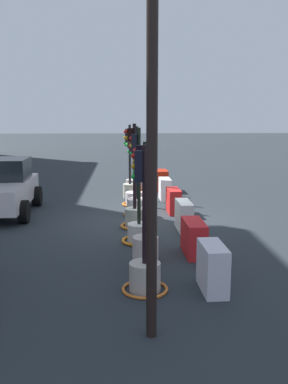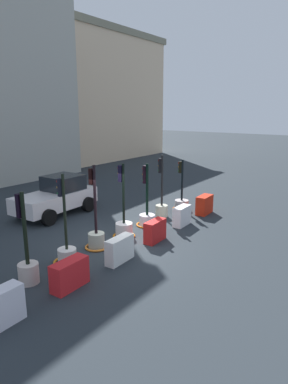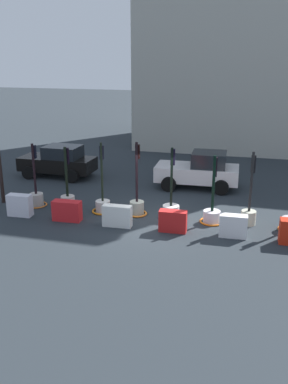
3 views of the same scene
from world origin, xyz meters
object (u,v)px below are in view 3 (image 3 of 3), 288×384
construction_barrier_3 (173,221)px  car_white_van (200,171)px  traffic_light_2 (103,202)px  construction_barrier_0 (20,205)px  traffic_light_1 (68,196)px  traffic_light_6 (249,210)px  car_black_sedan (59,161)px  traffic_light_3 (137,203)px  traffic_light_5 (212,212)px  construction_barrier_1 (67,211)px  construction_barrier_4 (233,226)px  construction_barrier_2 (117,216)px  traffic_light_0 (36,196)px  traffic_light_4 (171,208)px

construction_barrier_3 → car_white_van: size_ratio=0.25×
traffic_light_2 → construction_barrier_0: (-3.09, -1.26, 0.03)m
traffic_light_1 → traffic_light_6: (7.40, 0.22, -0.02)m
construction_barrier_3 → car_black_sedan: (-7.28, 5.74, 0.43)m
traffic_light_6 → traffic_light_1: bearing=-178.3°
traffic_light_3 → traffic_light_5: traffic_light_3 is taller
traffic_light_3 → car_white_van: (1.96, 4.31, 0.36)m
construction_barrier_3 → car_white_van: (0.21, 5.66, 0.46)m
construction_barrier_1 → construction_barrier_3: bearing=-0.4°
traffic_light_1 → traffic_light_6: 7.41m
construction_barrier_4 → construction_barrier_2: bearing=-178.5°
traffic_light_5 → construction_barrier_4: 1.49m
traffic_light_1 → traffic_light_2: traffic_light_2 is taller
traffic_light_0 → construction_barrier_0: (-0.05, -1.27, -0.00)m
traffic_light_5 → construction_barrier_1: bearing=-167.3°
car_black_sedan → traffic_light_1: bearing=-60.6°
traffic_light_6 → construction_barrier_3: (-2.68, -1.42, -0.19)m
traffic_light_3 → construction_barrier_2: size_ratio=2.68×
construction_barrier_3 → car_white_van: 5.69m
traffic_light_3 → construction_barrier_0: 4.73m
traffic_light_0 → traffic_light_5: traffic_light_0 is taller
construction_barrier_1 → traffic_light_3: bearing=28.2°
construction_barrier_1 → car_black_sedan: car_black_sedan is taller
construction_barrier_2 → car_black_sedan: 7.75m
traffic_light_0 → construction_barrier_3: traffic_light_0 is taller
construction_barrier_2 → car_white_van: 6.19m
construction_barrier_0 → car_white_van: (6.50, 5.64, 0.41)m
construction_barrier_1 → construction_barrier_2: (2.09, -0.07, 0.01)m
traffic_light_2 → construction_barrier_4: 5.51m
traffic_light_3 → construction_barrier_3: bearing=-37.7°
traffic_light_4 → construction_barrier_4: 2.75m
traffic_light_1 → traffic_light_2: 1.54m
construction_barrier_4 → traffic_light_3: bearing=161.9°
traffic_light_0 → traffic_light_5: (7.53, -0.01, -0.02)m
traffic_light_3 → construction_barrier_2: 1.45m
traffic_light_4 → construction_barrier_1: 4.10m
traffic_light_1 → traffic_light_2: size_ratio=0.92×
traffic_light_0 → traffic_light_3: 4.48m
traffic_light_5 → construction_barrier_1: (-5.53, -1.25, -0.02)m
traffic_light_6 → car_black_sedan: (-9.96, 4.32, 0.24)m
construction_barrier_4 → construction_barrier_0: bearing=-179.7°
traffic_light_4 → car_white_van: 4.47m
construction_barrier_0 → construction_barrier_1: (2.06, 0.01, -0.04)m
construction_barrier_4 → traffic_light_1: bearing=170.7°
traffic_light_5 → car_white_van: traffic_light_5 is taller
construction_barrier_0 → construction_barrier_3: construction_barrier_0 is taller
construction_barrier_1 → traffic_light_2: bearing=50.6°
traffic_light_3 → car_black_sedan: 7.07m
construction_barrier_1 → car_black_sedan: (-3.05, 5.72, 0.43)m
traffic_light_0 → traffic_light_4: traffic_light_4 is taller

